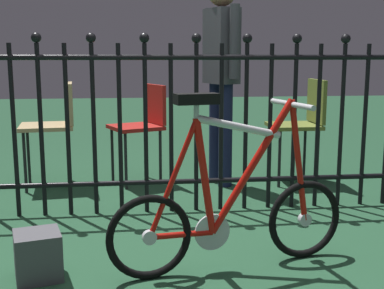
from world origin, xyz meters
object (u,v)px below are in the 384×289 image
(bicycle, at_px, (231,208))
(chair_tan, at_px, (56,121))
(chair_red, at_px, (143,122))
(display_crate, at_px, (38,255))
(chair_olive, at_px, (303,119))
(person_visitor, at_px, (221,64))

(bicycle, distance_m, chair_tan, 2.05)
(bicycle, height_order, chair_red, bicycle)
(chair_red, relative_size, display_crate, 3.58)
(bicycle, bearing_deg, chair_olive, 60.80)
(bicycle, xyz_separation_m, chair_tan, (-1.07, 1.73, 0.22))
(chair_olive, distance_m, display_crate, 2.50)
(chair_olive, bearing_deg, display_crate, -138.08)
(chair_tan, distance_m, display_crate, 1.80)
(chair_red, bearing_deg, chair_tan, -175.93)
(chair_olive, height_order, display_crate, chair_olive)
(chair_red, distance_m, chair_tan, 0.69)
(chair_olive, bearing_deg, chair_red, 173.79)
(person_visitor, bearing_deg, chair_olive, -0.95)
(bicycle, bearing_deg, chair_tan, 121.84)
(person_visitor, xyz_separation_m, display_crate, (-1.16, -1.66, -0.86))
(display_crate, bearing_deg, person_visitor, 55.14)
(display_crate, bearing_deg, chair_tan, 94.93)
(chair_tan, height_order, person_visitor, person_visitor)
(chair_tan, relative_size, display_crate, 3.68)
(bicycle, relative_size, chair_tan, 1.47)
(chair_red, relative_size, chair_tan, 0.97)
(bicycle, xyz_separation_m, display_crate, (-0.92, -0.01, -0.20))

